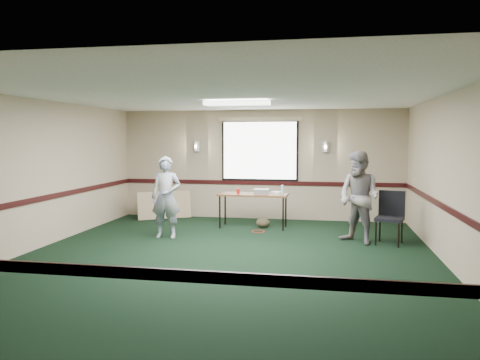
% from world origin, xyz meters
% --- Properties ---
extents(ground, '(8.00, 8.00, 0.00)m').
position_xyz_m(ground, '(0.00, 0.00, 0.00)').
color(ground, black).
rests_on(ground, ground).
extents(room_shell, '(8.00, 8.02, 8.00)m').
position_xyz_m(room_shell, '(0.00, 2.12, 1.58)').
color(room_shell, tan).
rests_on(room_shell, ground).
extents(folding_table, '(1.55, 0.66, 0.77)m').
position_xyz_m(folding_table, '(0.03, 2.77, 0.71)').
color(folding_table, '#5C2A1A').
rests_on(folding_table, ground).
extents(projector, '(0.35, 0.30, 0.11)m').
position_xyz_m(projector, '(0.22, 2.75, 0.82)').
color(projector, gray).
rests_on(projector, folding_table).
extents(game_console, '(0.27, 0.25, 0.05)m').
position_xyz_m(game_console, '(0.55, 2.84, 0.79)').
color(game_console, silver).
rests_on(game_console, folding_table).
extents(red_cup, '(0.08, 0.08, 0.11)m').
position_xyz_m(red_cup, '(-0.30, 2.71, 0.82)').
color(red_cup, red).
rests_on(red_cup, folding_table).
extents(water_bottle, '(0.06, 0.06, 0.21)m').
position_xyz_m(water_bottle, '(0.69, 2.70, 0.87)').
color(water_bottle, '#8CC7E5').
rests_on(water_bottle, folding_table).
extents(duffel_bag, '(0.37, 0.32, 0.22)m').
position_xyz_m(duffel_bag, '(0.24, 2.81, 0.11)').
color(duffel_bag, '#3F3624').
rests_on(duffel_bag, ground).
extents(cable_coil, '(0.35, 0.35, 0.01)m').
position_xyz_m(cable_coil, '(0.21, 2.33, 0.01)').
color(cable_coil, red).
rests_on(cable_coil, ground).
extents(folded_table, '(1.24, 0.86, 0.68)m').
position_xyz_m(folded_table, '(-2.33, 3.55, 0.34)').
color(folded_table, tan).
rests_on(folded_table, ground).
extents(conference_chair, '(0.61, 0.62, 1.00)m').
position_xyz_m(conference_chair, '(2.84, 1.68, 0.58)').
color(conference_chair, black).
rests_on(conference_chair, ground).
extents(person_left, '(0.62, 0.43, 1.64)m').
position_xyz_m(person_left, '(-1.53, 1.41, 0.82)').
color(person_left, '#475A9C').
rests_on(person_left, ground).
extents(person_right, '(1.08, 1.06, 1.76)m').
position_xyz_m(person_right, '(2.24, 1.58, 0.88)').
color(person_right, slate).
rests_on(person_right, ground).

